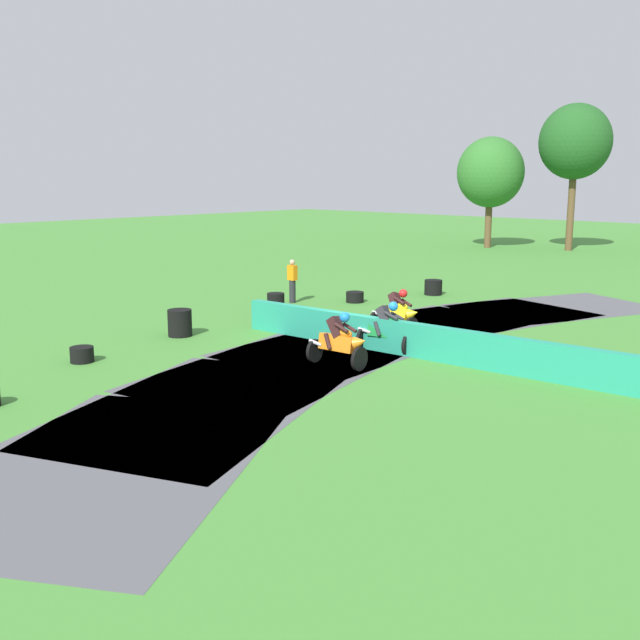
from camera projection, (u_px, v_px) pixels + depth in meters
The scene contains 14 objects.
ground_plane at pixel (345, 344), 20.97m from camera, with size 120.00×120.00×0.00m, color #428433.
track_asphalt at pixel (376, 350), 20.30m from camera, with size 9.22×27.26×0.01m.
safety_barrier at pixel (502, 354), 17.91m from camera, with size 0.30×16.70×0.90m, color #239375.
motorcycle_lead_yellow at pixel (398, 312), 22.32m from camera, with size 1.70×0.85×1.43m.
motorcycle_chase_green at pixel (389, 328), 19.96m from camera, with size 1.67×0.93×1.43m.
motorcycle_trailing_orange at pixel (340, 341), 18.42m from camera, with size 1.68×0.81×1.42m.
tire_stack_near at pixel (433, 287), 29.56m from camera, with size 0.70×0.70×0.60m.
tire_stack_mid_a at pixel (355, 297), 27.84m from camera, with size 0.67×0.67×0.40m.
tire_stack_mid_b at pixel (276, 305), 25.02m from camera, with size 0.59×0.59×0.80m.
tire_stack_far at pixel (180, 323), 21.96m from camera, with size 0.71×0.71×0.80m.
tire_stack_extra_a at pixel (82, 355), 18.92m from camera, with size 0.60×0.60×0.40m.
track_marshal at pixel (292, 281), 27.62m from camera, with size 0.34×0.24×1.63m.
tree_far_left at pixel (575, 142), 45.76m from camera, with size 4.42×4.42×9.09m.
tree_far_right at pixel (490, 173), 47.99m from camera, with size 4.33×4.33×7.17m.
Camera 1 is at (13.51, -15.36, 4.72)m, focal length 41.45 mm.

